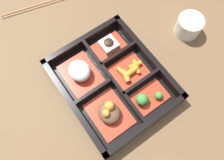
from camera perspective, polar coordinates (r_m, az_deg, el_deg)
The scene contains 10 objects.
ground_plane at distance 0.58m, azimuth -0.00°, elevation -0.89°, with size 3.00×3.00×0.00m, color brown.
bento_base at distance 0.57m, azimuth -0.00°, elevation -0.72°, with size 0.29×0.25×0.01m.
bento_rim at distance 0.56m, azimuth 0.18°, elevation -0.07°, with size 0.29×0.25×0.04m.
bowl_stew at distance 0.53m, azimuth -0.77°, elevation -8.47°, with size 0.11×0.09×0.05m.
bowl_rice at distance 0.56m, azimuth -8.41°, elevation 2.14°, with size 0.11×0.09×0.05m.
bowl_greens at distance 0.55m, azimuth 9.11°, elevation -4.73°, with size 0.06×0.09×0.04m.
bowl_carrots at distance 0.57m, azimuth 4.54°, elevation 2.39°, with size 0.08×0.09×0.02m.
bowl_tofu at distance 0.60m, azimuth -0.85°, elevation 9.04°, with size 0.06×0.09×0.03m.
tea_cup at distance 0.66m, azimuth 19.43°, elevation 13.26°, with size 0.07×0.07×0.05m.
chopsticks at distance 0.74m, azimuth -18.29°, elevation 18.17°, with size 0.07×0.23×0.01m.
Camera 1 is at (-0.16, 0.12, 0.54)m, focal length 35.00 mm.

